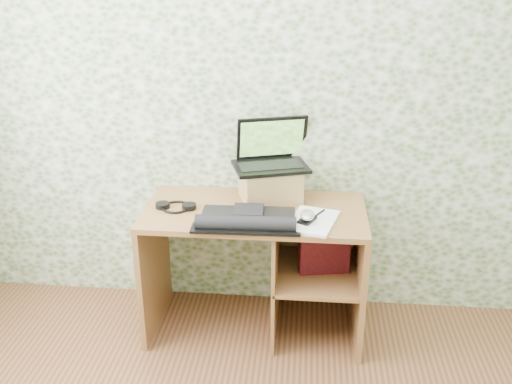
# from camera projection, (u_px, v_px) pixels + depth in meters

# --- Properties ---
(wall_back) EXTENTS (3.50, 0.00, 3.50)m
(wall_back) POSITION_uv_depth(u_px,v_px,m) (260.00, 96.00, 3.16)
(wall_back) COLOR silver
(wall_back) RESTS_ON ground
(desk) EXTENTS (1.20, 0.60, 0.75)m
(desk) POSITION_uv_depth(u_px,v_px,m) (269.00, 251.00, 3.21)
(desk) COLOR brown
(desk) RESTS_ON floor
(riser) EXTENTS (0.38, 0.34, 0.19)m
(riser) POSITION_uv_depth(u_px,v_px,m) (270.00, 184.00, 3.18)
(riser) COLOR #9D7B46
(riser) RESTS_ON desk
(laptop) EXTENTS (0.46, 0.39, 0.27)m
(laptop) POSITION_uv_depth(u_px,v_px,m) (271.00, 155.00, 3.16)
(laptop) COLOR black
(laptop) RESTS_ON riser
(keyboard) EXTENTS (0.55, 0.29, 0.08)m
(keyboard) POSITION_uv_depth(u_px,v_px,m) (247.00, 219.00, 2.91)
(keyboard) COLOR black
(keyboard) RESTS_ON desk
(headphones) EXTENTS (0.23, 0.16, 0.03)m
(headphones) POSITION_uv_depth(u_px,v_px,m) (176.00, 206.00, 3.10)
(headphones) COLOR black
(headphones) RESTS_ON desk
(notepad) EXTENTS (0.30, 0.36, 0.01)m
(notepad) POSITION_uv_depth(u_px,v_px,m) (312.00, 221.00, 2.94)
(notepad) COLOR silver
(notepad) RESTS_ON desk
(mouse) EXTENTS (0.12, 0.14, 0.04)m
(mouse) POSITION_uv_depth(u_px,v_px,m) (307.00, 217.00, 2.91)
(mouse) COLOR silver
(mouse) RESTS_ON notepad
(pen) EXTENTS (0.08, 0.14, 0.01)m
(pen) POSITION_uv_depth(u_px,v_px,m) (317.00, 215.00, 2.98)
(pen) COLOR black
(pen) RESTS_ON notepad
(red_box) EXTENTS (0.29, 0.14, 0.33)m
(red_box) POSITION_uv_depth(u_px,v_px,m) (324.00, 245.00, 3.13)
(red_box) COLOR maroon
(red_box) RESTS_ON desk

